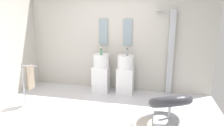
{
  "coord_description": "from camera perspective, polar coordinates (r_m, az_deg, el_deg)",
  "views": [
    {
      "loc": [
        1.05,
        -3.36,
        1.91
      ],
      "look_at": [
        0.15,
        0.55,
        0.95
      ],
      "focal_mm": 31.81,
      "sensor_mm": 36.0,
      "label": 1
    }
  ],
  "objects": [
    {
      "name": "ground_plane",
      "position": [
        4.02,
        -4.0,
        -15.31
      ],
      "size": [
        4.8,
        3.6,
        0.04
      ],
      "primitive_type": "cube",
      "color": "silver"
    },
    {
      "name": "towel_rack",
      "position": [
        4.53,
        -22.71,
        -4.07
      ],
      "size": [
        0.37,
        0.22,
        0.95
      ],
      "color": "#B7BABF",
      "rests_on": "ground_plane"
    },
    {
      "name": "rear_partition",
      "position": [
        5.16,
        1.13,
        6.65
      ],
      "size": [
        4.8,
        0.1,
        2.6
      ],
      "primitive_type": "cube",
      "color": "beige",
      "rests_on": "ground_plane"
    },
    {
      "name": "lounge_chair",
      "position": [
        3.83,
        16.32,
        -11.16
      ],
      "size": [
        1.05,
        1.05,
        0.65
      ],
      "color": "#B7BABF",
      "rests_on": "ground_plane"
    },
    {
      "name": "area_rug",
      "position": [
        3.68,
        2.08,
        -17.71
      ],
      "size": [
        1.21,
        0.87,
        0.01
      ],
      "primitive_type": "cube",
      "color": "beige",
      "rests_on": "ground_plane"
    },
    {
      "name": "pedestal_sink_left",
      "position": [
        5.09,
        -3.11,
        -2.81
      ],
      "size": [
        0.4,
        0.4,
        1.07
      ],
      "color": "white",
      "rests_on": "ground_plane"
    },
    {
      "name": "soap_bottle_green",
      "position": [
        4.84,
        -3.13,
        3.21
      ],
      "size": [
        0.06,
        0.06,
        0.17
      ],
      "color": "#59996B",
      "rests_on": "pedestal_sink_left"
    },
    {
      "name": "soap_bottle_grey",
      "position": [
        4.72,
        4.37,
        3.06
      ],
      "size": [
        0.06,
        0.06,
        0.19
      ],
      "color": "#99999E",
      "rests_on": "pedestal_sink_right"
    },
    {
      "name": "shower_column",
      "position": [
        4.97,
        16.38,
        3.28
      ],
      "size": [
        0.49,
        0.24,
        2.05
      ],
      "color": "#B7BABF",
      "rests_on": "ground_plane"
    },
    {
      "name": "soap_bottle_white",
      "position": [
        5.09,
        -3.12,
        3.85
      ],
      "size": [
        0.04,
        0.04,
        0.19
      ],
      "color": "white",
      "rests_on": "pedestal_sink_left"
    },
    {
      "name": "vanity_mirror_left",
      "position": [
        5.14,
        -2.47,
        8.89
      ],
      "size": [
        0.22,
        0.03,
        0.66
      ],
      "primitive_type": "cube",
      "color": "#8C9EA8"
    },
    {
      "name": "vanity_mirror_right",
      "position": [
        5.01,
        4.51,
        8.75
      ],
      "size": [
        0.22,
        0.03,
        0.66
      ],
      "primitive_type": "cube",
      "color": "#8C9EA8"
    },
    {
      "name": "coffee_mug",
      "position": [
        3.61,
        5.66,
        -17.41
      ],
      "size": [
        0.08,
        0.08,
        0.1
      ],
      "primitive_type": "cylinder",
      "color": "white",
      "rests_on": "area_rug"
    },
    {
      "name": "pedestal_sink_right",
      "position": [
        4.95,
        3.86,
        -3.26
      ],
      "size": [
        0.4,
        0.4,
        1.07
      ],
      "color": "white",
      "rests_on": "ground_plane"
    }
  ]
}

